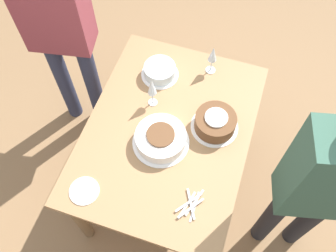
# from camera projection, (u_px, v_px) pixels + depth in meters

# --- Properties ---
(ground_plane) EXTENTS (12.00, 12.00, 0.00)m
(ground_plane) POSITION_uv_depth(u_px,v_px,m) (168.00, 179.00, 2.84)
(ground_plane) COLOR #8E6B47
(dining_table) EXTENTS (1.27, 0.95, 0.76)m
(dining_table) POSITION_uv_depth(u_px,v_px,m) (168.00, 140.00, 2.29)
(dining_table) COLOR #9E754C
(dining_table) RESTS_ON ground_plane
(cake_center_white) EXTENTS (0.33, 0.33, 0.10)m
(cake_center_white) POSITION_uv_depth(u_px,v_px,m) (161.00, 139.00, 2.11)
(cake_center_white) COLOR white
(cake_center_white) RESTS_ON dining_table
(cake_front_chocolate) EXTENTS (0.28, 0.28, 0.11)m
(cake_front_chocolate) POSITION_uv_depth(u_px,v_px,m) (215.00, 122.00, 2.15)
(cake_front_chocolate) COLOR white
(cake_front_chocolate) RESTS_ON dining_table
(cake_back_decorated) EXTENTS (0.24, 0.24, 0.08)m
(cake_back_decorated) POSITION_uv_depth(u_px,v_px,m) (160.00, 71.00, 2.35)
(cake_back_decorated) COLOR white
(cake_back_decorated) RESTS_ON dining_table
(wine_glass_near) EXTENTS (0.06, 0.06, 0.21)m
(wine_glass_near) POSITION_uv_depth(u_px,v_px,m) (213.00, 55.00, 2.27)
(wine_glass_near) COLOR silver
(wine_glass_near) RESTS_ON dining_table
(wine_glass_far) EXTENTS (0.06, 0.06, 0.23)m
(wine_glass_far) POSITION_uv_depth(u_px,v_px,m) (152.00, 87.00, 2.14)
(wine_glass_far) COLOR silver
(wine_glass_far) RESTS_ON dining_table
(dessert_plate_left) EXTENTS (0.16, 0.16, 0.01)m
(dessert_plate_left) POSITION_uv_depth(u_px,v_px,m) (84.00, 191.00, 2.00)
(dessert_plate_left) COLOR white
(dessert_plate_left) RESTS_ON dining_table
(fork_pile) EXTENTS (0.19, 0.13, 0.02)m
(fork_pile) POSITION_uv_depth(u_px,v_px,m) (191.00, 205.00, 1.95)
(fork_pile) COLOR silver
(fork_pile) RESTS_ON dining_table
(person_cutting) EXTENTS (0.31, 0.44, 1.60)m
(person_cutting) POSITION_uv_depth(u_px,v_px,m) (323.00, 185.00, 1.80)
(person_cutting) COLOR #232328
(person_cutting) RESTS_ON ground_plane
(person_watching) EXTENTS (0.29, 0.43, 1.78)m
(person_watching) POSITION_uv_depth(u_px,v_px,m) (55.00, 16.00, 2.20)
(person_watching) COLOR #2D334C
(person_watching) RESTS_ON ground_plane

